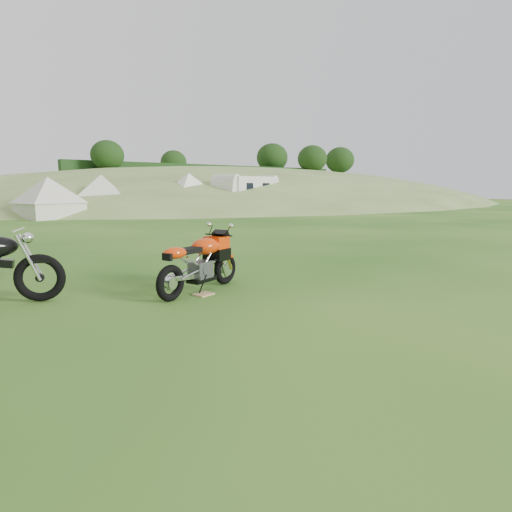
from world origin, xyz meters
TOP-DOWN VIEW (x-y plane):
  - ground at (0.00, 0.00)m, footprint 120.00×120.00m
  - hillside at (24.00, 40.00)m, footprint 80.00×64.00m
  - hedgerow at (24.00, 40.00)m, footprint 36.00×1.20m
  - sport_motorcycle at (-0.86, 0.76)m, footprint 1.79×1.03m
  - plywood_board at (-0.92, 0.55)m, footprint 0.32×0.28m
  - tent_left at (0.81, 19.68)m, footprint 3.29×3.29m
  - tent_mid at (4.18, 21.62)m, footprint 3.76×3.76m
  - tent_right at (9.50, 20.46)m, footprint 3.09×3.09m
  - caravan at (13.20, 19.11)m, footprint 5.55×3.52m

SIDE VIEW (x-z plane):
  - ground at x=0.00m, z-range 0.00..0.00m
  - hillside at x=24.00m, z-range -4.00..4.00m
  - hedgerow at x=24.00m, z-range -4.30..4.30m
  - plywood_board at x=-0.92m, z-range 0.00..0.02m
  - sport_motorcycle at x=-0.86m, z-range 0.00..1.05m
  - tent_left at x=0.81m, z-range 0.00..2.34m
  - caravan at x=13.20m, z-range 0.00..2.40m
  - tent_mid at x=4.18m, z-range 0.00..2.48m
  - tent_right at x=9.50m, z-range 0.00..2.59m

